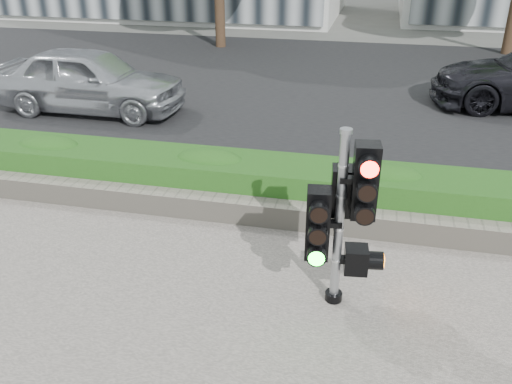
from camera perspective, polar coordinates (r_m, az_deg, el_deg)
ground at (r=6.43m, az=-1.15°, el=-11.73°), size 120.00×120.00×0.00m
road at (r=15.48m, az=7.92°, el=11.10°), size 60.00×13.00×0.02m
curb at (r=9.04m, az=3.63°, el=0.60°), size 60.00×0.25×0.12m
stone_wall at (r=7.88m, az=2.15°, el=-2.29°), size 12.00×0.32×0.34m
hedge at (r=8.38m, az=3.01°, el=0.80°), size 12.00×1.00×0.68m
traffic_signal at (r=5.92m, az=9.10°, el=-1.94°), size 0.75×0.58×2.10m
car_silver at (r=13.38m, az=-17.11°, el=11.21°), size 4.41×1.80×1.50m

